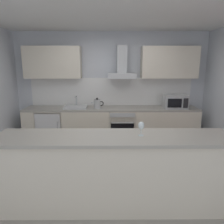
# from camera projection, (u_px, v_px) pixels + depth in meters

# --- Properties ---
(ground) EXTENTS (5.47, 4.80, 0.02)m
(ground) POSITION_uv_depth(u_px,v_px,m) (112.00, 181.00, 3.42)
(ground) COLOR gray
(ceiling) EXTENTS (5.47, 4.80, 0.02)m
(ceiling) POSITION_uv_depth(u_px,v_px,m) (111.00, 8.00, 2.84)
(ceiling) COLOR white
(wall_back) EXTENTS (5.47, 0.12, 2.60)m
(wall_back) POSITION_uv_depth(u_px,v_px,m) (111.00, 88.00, 5.04)
(wall_back) COLOR silver
(wall_back) RESTS_ON ground
(backsplash_tile) EXTENTS (3.80, 0.02, 0.66)m
(backsplash_tile) POSITION_uv_depth(u_px,v_px,m) (111.00, 92.00, 4.99)
(backsplash_tile) COLOR white
(counter_back) EXTENTS (3.93, 0.60, 0.90)m
(counter_back) POSITION_uv_depth(u_px,v_px,m) (111.00, 127.00, 4.86)
(counter_back) COLOR beige
(counter_back) RESTS_ON ground
(counter_island) EXTENTS (3.01, 0.64, 0.99)m
(counter_island) POSITION_uv_depth(u_px,v_px,m) (114.00, 172.00, 2.70)
(counter_island) COLOR beige
(counter_island) RESTS_ON ground
(upper_cabinets) EXTENTS (3.88, 0.32, 0.70)m
(upper_cabinets) POSITION_uv_depth(u_px,v_px,m) (111.00, 63.00, 4.68)
(upper_cabinets) COLOR beige
(oven) EXTENTS (0.60, 0.62, 0.80)m
(oven) POSITION_uv_depth(u_px,v_px,m) (122.00, 127.00, 4.83)
(oven) COLOR slate
(oven) RESTS_ON ground
(refrigerator) EXTENTS (0.58, 0.60, 0.85)m
(refrigerator) POSITION_uv_depth(u_px,v_px,m) (52.00, 128.00, 4.83)
(refrigerator) COLOR white
(refrigerator) RESTS_ON ground
(microwave) EXTENTS (0.50, 0.38, 0.30)m
(microwave) POSITION_uv_depth(u_px,v_px,m) (175.00, 102.00, 4.68)
(microwave) COLOR #B7BABC
(microwave) RESTS_ON counter_back
(sink) EXTENTS (0.50, 0.40, 0.26)m
(sink) POSITION_uv_depth(u_px,v_px,m) (76.00, 107.00, 4.73)
(sink) COLOR silver
(sink) RESTS_ON counter_back
(kettle) EXTENTS (0.29, 0.15, 0.24)m
(kettle) POSITION_uv_depth(u_px,v_px,m) (97.00, 104.00, 4.67)
(kettle) COLOR #B7BABC
(kettle) RESTS_ON counter_back
(range_hood) EXTENTS (0.62, 0.45, 0.72)m
(range_hood) POSITION_uv_depth(u_px,v_px,m) (122.00, 68.00, 4.66)
(range_hood) COLOR #B7BABC
(wine_glass) EXTENTS (0.08, 0.08, 0.18)m
(wine_glass) POSITION_uv_depth(u_px,v_px,m) (141.00, 126.00, 2.57)
(wine_glass) COLOR silver
(wine_glass) RESTS_ON counter_island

